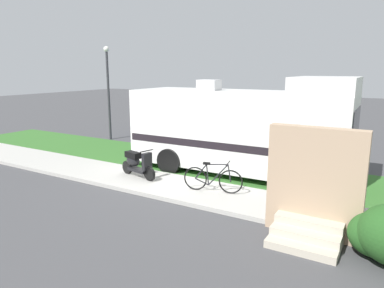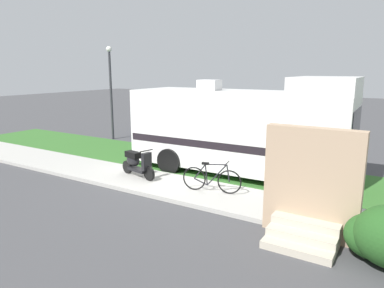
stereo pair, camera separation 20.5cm
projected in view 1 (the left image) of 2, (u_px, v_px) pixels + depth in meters
The scene contains 11 objects.
ground_plane at pixel (169, 174), 12.26m from camera, with size 80.00×80.00×0.00m, color #424244.
sidewalk at pixel (148, 182), 11.24m from camera, with size 24.00×2.00×0.12m.
grass_strip at pixel (191, 163), 13.52m from camera, with size 24.00×3.40×0.08m.
motorhome_rv at pixel (241, 129), 11.96m from camera, with size 7.38×2.72×3.36m.
scooter at pixel (137, 163), 11.49m from camera, with size 1.58×0.61×0.97m.
bicycle at pixel (213, 179), 10.08m from camera, with size 1.70×0.56×0.90m.
pickup_truck_near at pixel (190, 120), 18.57m from camera, with size 5.48×2.34×1.78m.
porch_steps at pixel (313, 194), 7.50m from camera, with size 2.00×1.26×2.40m.
bottle_green at pixel (349, 214), 8.33m from camera, with size 0.06×0.06×0.24m.
bottle_spare at pixel (292, 202), 9.06m from camera, with size 0.06×0.06×0.27m.
street_lamp_post at pixel (108, 85), 17.75m from camera, with size 0.28×0.28×4.69m.
Camera 1 is at (6.69, -9.72, 3.58)m, focal length 32.98 mm.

